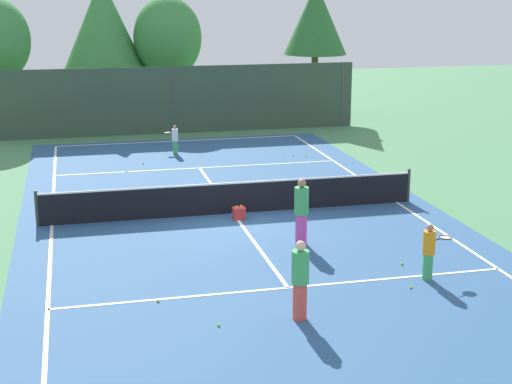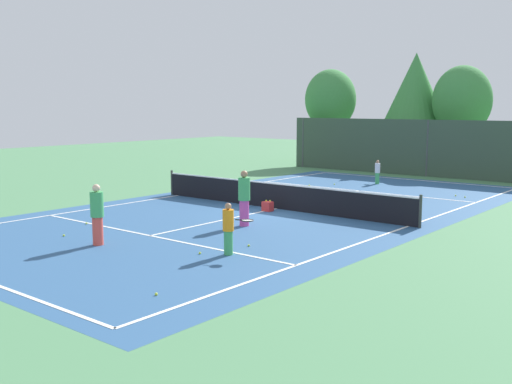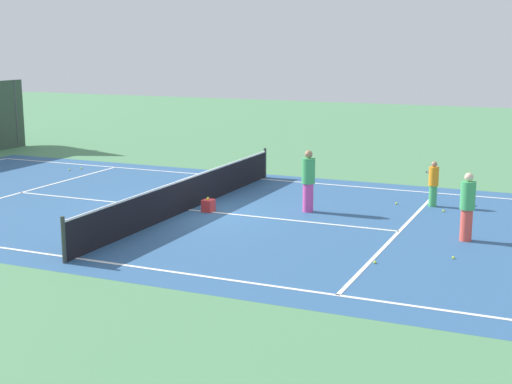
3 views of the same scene
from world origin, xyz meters
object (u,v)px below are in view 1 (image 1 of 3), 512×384
at_px(tennis_ball_8, 293,156).
at_px(player_3, 301,211).
at_px(tennis_ball_1, 219,325).
at_px(tennis_ball_9, 411,287).
at_px(player_0, 175,139).
at_px(tennis_ball_2, 126,171).
at_px(player_1, 300,279).
at_px(tennis_ball_6, 306,156).
at_px(player_2, 429,251).
at_px(tennis_ball_3, 402,264).
at_px(tennis_ball_4, 164,210).
at_px(tennis_ball_0, 143,164).
at_px(tennis_ball_7, 158,301).
at_px(ball_crate, 239,213).

bearing_deg(tennis_ball_8, player_3, -104.96).
bearing_deg(tennis_ball_1, tennis_ball_9, 12.12).
height_order(player_0, tennis_ball_2, player_0).
bearing_deg(tennis_ball_1, player_1, -0.78).
bearing_deg(player_3, tennis_ball_8, 75.04).
height_order(player_1, tennis_ball_2, player_1).
bearing_deg(tennis_ball_8, tennis_ball_1, -111.33).
height_order(tennis_ball_6, tennis_ball_8, same).
bearing_deg(player_2, tennis_ball_9, -144.93).
distance_m(tennis_ball_3, tennis_ball_4, 8.26).
xyz_separation_m(player_3, tennis_ball_6, (3.43, 10.80, -0.92)).
height_order(player_0, tennis_ball_9, player_0).
bearing_deg(tennis_ball_6, tennis_ball_0, 178.95).
bearing_deg(player_2, player_3, 124.44).
relative_size(tennis_ball_3, tennis_ball_7, 1.00).
distance_m(tennis_ball_4, tennis_ball_9, 9.23).
bearing_deg(tennis_ball_7, player_0, 80.97).
bearing_deg(tennis_ball_0, tennis_ball_6, -1.05).
bearing_deg(tennis_ball_9, player_3, 113.16).
bearing_deg(player_3, tennis_ball_6, 72.38).
distance_m(tennis_ball_1, tennis_ball_7, 1.93).
height_order(tennis_ball_6, tennis_ball_9, same).
relative_size(player_2, tennis_ball_8, 21.33).
bearing_deg(tennis_ball_9, player_2, 35.07).
height_order(player_0, tennis_ball_4, player_0).
distance_m(player_3, tennis_ball_0, 11.44).
bearing_deg(tennis_ball_9, ball_crate, 113.07).
relative_size(tennis_ball_2, tennis_ball_7, 1.00).
distance_m(tennis_ball_0, tennis_ball_8, 6.23).
relative_size(tennis_ball_1, tennis_ball_4, 1.00).
relative_size(tennis_ball_0, tennis_ball_9, 1.00).
bearing_deg(tennis_ball_6, tennis_ball_4, -135.14).
bearing_deg(tennis_ball_7, tennis_ball_1, -55.48).
height_order(player_1, tennis_ball_1, player_1).
xyz_separation_m(tennis_ball_1, tennis_ball_8, (6.15, 15.75, 0.00)).
bearing_deg(tennis_ball_2, tennis_ball_0, 56.84).
height_order(ball_crate, tennis_ball_0, ball_crate).
xyz_separation_m(ball_crate, tennis_ball_6, (4.59, 8.06, -0.15)).
height_order(player_0, tennis_ball_7, player_0).
height_order(tennis_ball_4, tennis_ball_6, same).
distance_m(player_3, ball_crate, 3.07).
distance_m(player_0, tennis_ball_1, 17.45).
bearing_deg(player_0, player_2, -75.76).
distance_m(player_1, tennis_ball_4, 9.12).
height_order(player_1, tennis_ball_8, player_1).
relative_size(player_1, tennis_ball_6, 26.68).
xyz_separation_m(tennis_ball_4, tennis_ball_6, (6.72, 6.69, 0.00)).
bearing_deg(player_3, tennis_ball_0, 106.79).
xyz_separation_m(tennis_ball_3, tennis_ball_7, (-6.34, -0.97, 0.00)).
bearing_deg(tennis_ball_3, player_0, 104.48).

